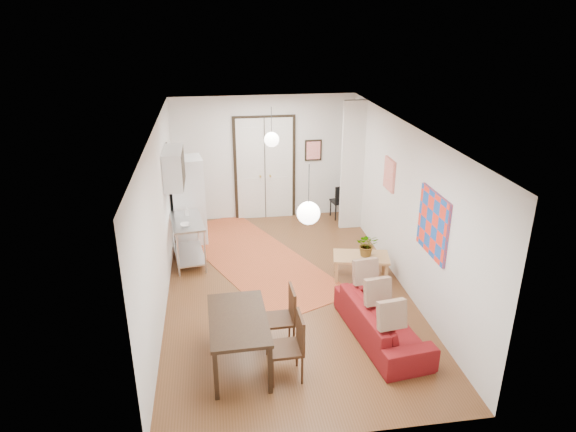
{
  "coord_description": "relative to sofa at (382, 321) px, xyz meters",
  "views": [
    {
      "loc": [
        -1.16,
        -8.0,
        4.69
      ],
      "look_at": [
        0.09,
        0.37,
        1.25
      ],
      "focal_mm": 32.0,
      "sensor_mm": 36.0,
      "label": 1
    }
  ],
  "objects": [
    {
      "name": "wall_cabinet",
      "position": [
        -3.14,
        3.19,
        1.61
      ],
      "size": [
        0.35,
        1.0,
        0.7
      ],
      "primitive_type": "cube",
      "color": "silver",
      "rests_on": "wall_left"
    },
    {
      "name": "fridge",
      "position": [
        -2.97,
        4.01,
        0.64
      ],
      "size": [
        0.74,
        0.74,
        1.86
      ],
      "primitive_type": "cube",
      "rotation": [
        0.0,
        0.0,
        0.14
      ],
      "color": "silver",
      "rests_on": "floor"
    },
    {
      "name": "sofa",
      "position": [
        0.0,
        0.0,
        0.0
      ],
      "size": [
        1.04,
        2.09,
        0.59
      ],
      "primitive_type": "imported",
      "rotation": [
        0.0,
        0.0,
        1.7
      ],
      "color": "maroon",
      "rests_on": "floor"
    },
    {
      "name": "double_doors",
      "position": [
        -1.22,
        5.14,
        0.91
      ],
      "size": [
        1.44,
        0.06,
        2.5
      ],
      "primitive_type": "cube",
      "color": "silver",
      "rests_on": "wall_back"
    },
    {
      "name": "wall_front",
      "position": [
        -1.22,
        -1.81,
        1.16
      ],
      "size": [
        4.2,
        0.02,
        2.9
      ],
      "primitive_type": "cube",
      "color": "silver",
      "rests_on": "floor"
    },
    {
      "name": "ceiling",
      "position": [
        -1.22,
        1.69,
        2.61
      ],
      "size": [
        4.2,
        7.0,
        0.02
      ],
      "primitive_type": "cube",
      "color": "white",
      "rests_on": "wall_back"
    },
    {
      "name": "dining_chair_near",
      "position": [
        -1.58,
        0.12,
        0.26
      ],
      "size": [
        0.47,
        0.65,
        0.95
      ],
      "rotation": [
        0.0,
        0.0,
        -1.55
      ],
      "color": "#362011",
      "rests_on": "floor"
    },
    {
      "name": "soap_bottle",
      "position": [
        -2.97,
        3.25,
        0.69
      ],
      "size": [
        0.1,
        0.1,
        0.19
      ],
      "primitive_type": "imported",
      "rotation": [
        0.0,
        0.0,
        0.19
      ],
      "color": "teal",
      "rests_on": "kitchen_counter"
    },
    {
      "name": "black_side_chair",
      "position": [
        0.53,
        4.92,
        0.2
      ],
      "size": [
        0.44,
        0.44,
        0.84
      ],
      "rotation": [
        0.0,
        0.0,
        3.3
      ],
      "color": "black",
      "rests_on": "floor"
    },
    {
      "name": "pendant_front",
      "position": [
        -1.22,
        -0.31,
        1.96
      ],
      "size": [
        0.3,
        0.3,
        0.8
      ],
      "color": "white",
      "rests_on": "ceiling"
    },
    {
      "name": "potted_plant",
      "position": [
        0.31,
        1.88,
        0.38
      ],
      "size": [
        0.46,
        0.42,
        0.44
      ],
      "primitive_type": "imported",
      "rotation": [
        0.0,
        0.0,
        -0.21
      ],
      "color": "#335A28",
      "rests_on": "coffee_table"
    },
    {
      "name": "kilim_rug",
      "position": [
        -1.71,
        2.98,
        -0.29
      ],
      "size": [
        3.38,
        4.77,
        0.01
      ],
      "primitive_type": "cube",
      "rotation": [
        0.0,
        0.0,
        0.43
      ],
      "color": "#AF482B",
      "rests_on": "floor"
    },
    {
      "name": "dining_table",
      "position": [
        -2.18,
        -0.33,
        0.39
      ],
      "size": [
        0.83,
        1.41,
        0.77
      ],
      "rotation": [
        0.0,
        0.0,
        0.03
      ],
      "color": "black",
      "rests_on": "floor"
    },
    {
      "name": "wall_left",
      "position": [
        -3.32,
        1.69,
        1.16
      ],
      "size": [
        0.02,
        7.0,
        2.9
      ],
      "primitive_type": "cube",
      "color": "silver",
      "rests_on": "floor"
    },
    {
      "name": "stub_partition",
      "position": [
        0.63,
        4.24,
        1.16
      ],
      "size": [
        0.5,
        0.1,
        2.9
      ],
      "primitive_type": "cube",
      "color": "silver",
      "rests_on": "floor"
    },
    {
      "name": "painting_abstract",
      "position": [
        0.86,
        2.49,
        1.51
      ],
      "size": [
        0.05,
        0.5,
        0.6
      ],
      "primitive_type": "cube",
      "color": "beige",
      "rests_on": "wall_right"
    },
    {
      "name": "coffee_table",
      "position": [
        0.21,
        1.88,
        0.1
      ],
      "size": [
        1.11,
        0.76,
        0.45
      ],
      "rotation": [
        0.0,
        0.0,
        -0.21
      ],
      "color": "#A98650",
      "rests_on": "floor"
    },
    {
      "name": "kitchen_counter",
      "position": [
        -2.97,
        3.0,
        0.28
      ],
      "size": [
        0.74,
        1.24,
        0.89
      ],
      "rotation": [
        0.0,
        0.0,
        0.14
      ],
      "color": "silver",
      "rests_on": "floor"
    },
    {
      "name": "print_left",
      "position": [
        -3.29,
        3.69,
        1.66
      ],
      "size": [
        0.03,
        0.44,
        0.54
      ],
      "primitive_type": "cube",
      "color": "#9F6542",
      "rests_on": "wall_left"
    },
    {
      "name": "painting_popart",
      "position": [
        0.86,
        0.44,
        1.36
      ],
      "size": [
        0.05,
        1.0,
        1.0
      ],
      "primitive_type": "cube",
      "color": "red",
      "rests_on": "wall_right"
    },
    {
      "name": "pendant_back",
      "position": [
        -1.22,
        3.69,
        1.96
      ],
      "size": [
        0.3,
        0.3,
        0.8
      ],
      "color": "white",
      "rests_on": "ceiling"
    },
    {
      "name": "bowl",
      "position": [
        -2.97,
        2.7,
        0.63
      ],
      "size": [
        0.25,
        0.25,
        0.05
      ],
      "primitive_type": "imported",
      "rotation": [
        0.0,
        0.0,
        0.19
      ],
      "color": "beige",
      "rests_on": "kitchen_counter"
    },
    {
      "name": "wall_right",
      "position": [
        0.88,
        1.69,
        1.16
      ],
      "size": [
        0.02,
        7.0,
        2.9
      ],
      "primitive_type": "cube",
      "color": "silver",
      "rests_on": "floor"
    },
    {
      "name": "dining_chair_far",
      "position": [
        -1.58,
        -0.58,
        0.26
      ],
      "size": [
        0.47,
        0.65,
        0.95
      ],
      "rotation": [
        0.0,
        0.0,
        -1.55
      ],
      "color": "#362011",
      "rests_on": "floor"
    },
    {
      "name": "poster_back",
      "position": [
        -0.07,
        5.16,
        1.31
      ],
      "size": [
        0.4,
        0.03,
        0.5
      ],
      "primitive_type": "cube",
      "color": "red",
      "rests_on": "wall_back"
    },
    {
      "name": "wall_back",
      "position": [
        -1.22,
        5.19,
        1.16
      ],
      "size": [
        4.2,
        0.02,
        2.9
      ],
      "primitive_type": "cube",
      "color": "silver",
      "rests_on": "floor"
    },
    {
      "name": "floor",
      "position": [
        -1.22,
        1.69,
        -0.29
      ],
      "size": [
        7.0,
        7.0,
        0.0
      ],
      "primitive_type": "plane",
      "color": "brown",
      "rests_on": "ground"
    }
  ]
}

